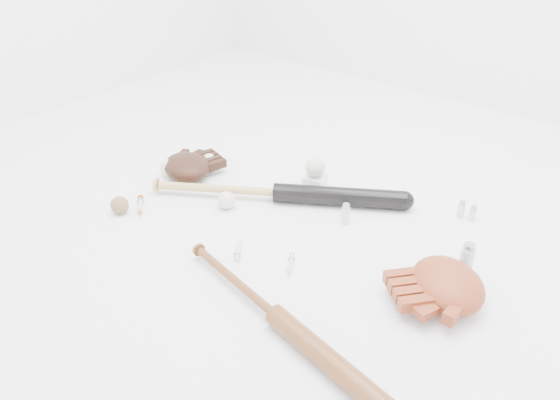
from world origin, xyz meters
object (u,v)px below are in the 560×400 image
Objects in this scene: bat_wood at (276,316)px; pedestal at (315,181)px; glove_dark at (187,166)px; bat_dark at (277,193)px.

bat_wood is 10.47× the size of pedestal.
glove_dark is at bearing -149.63° from pedestal.
bat_wood is 0.91m from glove_dark.
glove_dark is (-0.40, -0.08, 0.01)m from bat_dark.
bat_wood is at bearing -62.44° from pedestal.
bat_wood reaches higher than pedestal.
bat_dark is at bearing -104.21° from pedestal.
bat_dark is at bearing 28.25° from glove_dark.
bat_dark reaches higher than bat_wood.
bat_dark is at bearing 140.16° from bat_wood.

